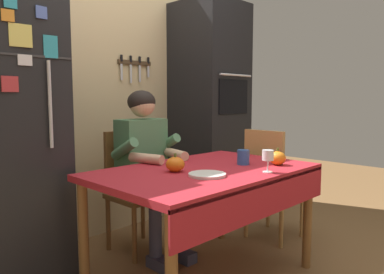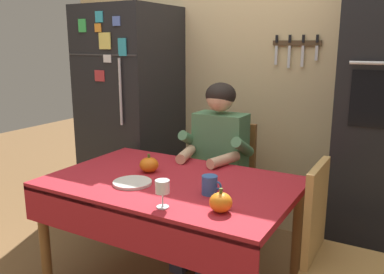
{
  "view_description": "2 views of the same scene",
  "coord_description": "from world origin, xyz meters",
  "px_view_note": "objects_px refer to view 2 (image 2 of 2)",
  "views": [
    {
      "loc": [
        -1.7,
        -1.46,
        1.19
      ],
      "look_at": [
        0.05,
        0.26,
        0.93
      ],
      "focal_mm": 34.41,
      "sensor_mm": 36.0,
      "label": 1
    },
    {
      "loc": [
        1.19,
        -1.74,
        1.5
      ],
      "look_at": [
        0.07,
        0.21,
        0.98
      ],
      "focal_mm": 37.68,
      "sensor_mm": 36.0,
      "label": 2
    }
  ],
  "objects_px": {
    "seated_person": "(216,156)",
    "chair_right_side": "(334,249)",
    "refrigerator": "(132,115)",
    "coffee_mug": "(210,185)",
    "wine_glass": "(162,188)",
    "pumpkin_medium": "(149,165)",
    "pumpkin_large": "(221,202)",
    "dining_table": "(169,195)",
    "chair_behind_person": "(227,179)",
    "serving_tray": "(132,183)"
  },
  "relations": [
    {
      "from": "seated_person",
      "to": "chair_right_side",
      "type": "distance_m",
      "value": 1.05
    },
    {
      "from": "refrigerator",
      "to": "coffee_mug",
      "type": "distance_m",
      "value": 1.57
    },
    {
      "from": "wine_glass",
      "to": "pumpkin_medium",
      "type": "bearing_deg",
      "value": 132.21
    },
    {
      "from": "chair_right_side",
      "to": "pumpkin_large",
      "type": "height_order",
      "value": "chair_right_side"
    },
    {
      "from": "coffee_mug",
      "to": "pumpkin_medium",
      "type": "relative_size",
      "value": 0.95
    },
    {
      "from": "dining_table",
      "to": "pumpkin_medium",
      "type": "distance_m",
      "value": 0.25
    },
    {
      "from": "chair_behind_person",
      "to": "serving_tray",
      "type": "distance_m",
      "value": 0.97
    },
    {
      "from": "chair_right_side",
      "to": "pumpkin_large",
      "type": "distance_m",
      "value": 0.64
    },
    {
      "from": "chair_behind_person",
      "to": "serving_tray",
      "type": "xyz_separation_m",
      "value": [
        -0.15,
        -0.93,
        0.24
      ]
    },
    {
      "from": "pumpkin_large",
      "to": "seated_person",
      "type": "bearing_deg",
      "value": 117.72
    },
    {
      "from": "refrigerator",
      "to": "pumpkin_medium",
      "type": "relative_size",
      "value": 15.53
    },
    {
      "from": "refrigerator",
      "to": "serving_tray",
      "type": "distance_m",
      "value": 1.31
    },
    {
      "from": "seated_person",
      "to": "coffee_mug",
      "type": "height_order",
      "value": "seated_person"
    },
    {
      "from": "coffee_mug",
      "to": "chair_right_side",
      "type": "bearing_deg",
      "value": 15.86
    },
    {
      "from": "dining_table",
      "to": "chair_behind_person",
      "type": "height_order",
      "value": "chair_behind_person"
    },
    {
      "from": "wine_glass",
      "to": "refrigerator",
      "type": "bearing_deg",
      "value": 132.91
    },
    {
      "from": "chair_behind_person",
      "to": "pumpkin_large",
      "type": "distance_m",
      "value": 1.16
    },
    {
      "from": "dining_table",
      "to": "serving_tray",
      "type": "bearing_deg",
      "value": -137.61
    },
    {
      "from": "chair_behind_person",
      "to": "wine_glass",
      "type": "relative_size",
      "value": 6.78
    },
    {
      "from": "refrigerator",
      "to": "wine_glass",
      "type": "bearing_deg",
      "value": -47.09
    },
    {
      "from": "coffee_mug",
      "to": "dining_table",
      "type": "bearing_deg",
      "value": 167.67
    },
    {
      "from": "pumpkin_large",
      "to": "serving_tray",
      "type": "height_order",
      "value": "pumpkin_large"
    },
    {
      "from": "chair_right_side",
      "to": "pumpkin_medium",
      "type": "relative_size",
      "value": 8.03
    },
    {
      "from": "seated_person",
      "to": "wine_glass",
      "type": "xyz_separation_m",
      "value": [
        0.18,
        -0.93,
        0.1
      ]
    },
    {
      "from": "seated_person",
      "to": "pumpkin_large",
      "type": "bearing_deg",
      "value": -62.28
    },
    {
      "from": "chair_right_side",
      "to": "serving_tray",
      "type": "bearing_deg",
      "value": -166.78
    },
    {
      "from": "chair_behind_person",
      "to": "pumpkin_large",
      "type": "bearing_deg",
      "value": -66.77
    },
    {
      "from": "pumpkin_medium",
      "to": "serving_tray",
      "type": "distance_m",
      "value": 0.23
    },
    {
      "from": "pumpkin_large",
      "to": "pumpkin_medium",
      "type": "xyz_separation_m",
      "value": [
        -0.64,
        0.32,
        -0.0
      ]
    },
    {
      "from": "chair_right_side",
      "to": "coffee_mug",
      "type": "relative_size",
      "value": 8.45
    },
    {
      "from": "seated_person",
      "to": "pumpkin_medium",
      "type": "height_order",
      "value": "seated_person"
    },
    {
      "from": "chair_right_side",
      "to": "wine_glass",
      "type": "relative_size",
      "value": 6.78
    },
    {
      "from": "seated_person",
      "to": "chair_behind_person",
      "type": "bearing_deg",
      "value": 90.0
    },
    {
      "from": "seated_person",
      "to": "serving_tray",
      "type": "distance_m",
      "value": 0.76
    },
    {
      "from": "dining_table",
      "to": "chair_right_side",
      "type": "bearing_deg",
      "value": 6.85
    },
    {
      "from": "seated_person",
      "to": "pumpkin_large",
      "type": "height_order",
      "value": "seated_person"
    },
    {
      "from": "dining_table",
      "to": "pumpkin_medium",
      "type": "relative_size",
      "value": 12.08
    },
    {
      "from": "seated_person",
      "to": "wine_glass",
      "type": "relative_size",
      "value": 9.07
    },
    {
      "from": "chair_behind_person",
      "to": "wine_glass",
      "type": "bearing_deg",
      "value": -80.83
    },
    {
      "from": "dining_table",
      "to": "pumpkin_large",
      "type": "relative_size",
      "value": 12.14
    },
    {
      "from": "pumpkin_large",
      "to": "pumpkin_medium",
      "type": "relative_size",
      "value": 0.99
    },
    {
      "from": "seated_person",
      "to": "pumpkin_medium",
      "type": "relative_size",
      "value": 10.74
    },
    {
      "from": "chair_right_side",
      "to": "coffee_mug",
      "type": "distance_m",
      "value": 0.69
    },
    {
      "from": "pumpkin_large",
      "to": "chair_behind_person",
      "type": "bearing_deg",
      "value": 113.23
    },
    {
      "from": "pumpkin_medium",
      "to": "pumpkin_large",
      "type": "bearing_deg",
      "value": -26.83
    },
    {
      "from": "chair_behind_person",
      "to": "seated_person",
      "type": "bearing_deg",
      "value": -90.0
    },
    {
      "from": "pumpkin_large",
      "to": "pumpkin_medium",
      "type": "height_order",
      "value": "pumpkin_large"
    },
    {
      "from": "chair_behind_person",
      "to": "pumpkin_medium",
      "type": "xyz_separation_m",
      "value": [
        -0.19,
        -0.71,
        0.27
      ]
    },
    {
      "from": "dining_table",
      "to": "pumpkin_large",
      "type": "xyz_separation_m",
      "value": [
        0.44,
        -0.24,
        0.13
      ]
    },
    {
      "from": "seated_person",
      "to": "serving_tray",
      "type": "bearing_deg",
      "value": -101.39
    }
  ]
}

